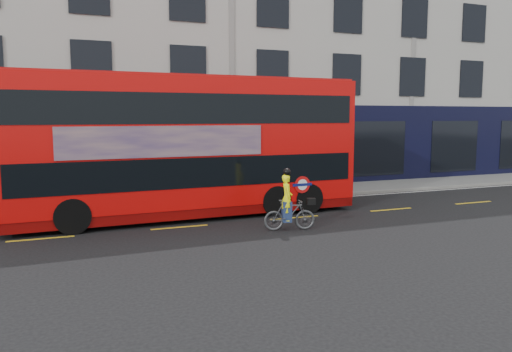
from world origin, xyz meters
TOP-DOWN VIEW (x-y plane):
  - ground at (0.00, 0.00)m, footprint 120.00×120.00m
  - pavement at (0.00, 6.50)m, footprint 60.00×3.00m
  - kerb at (0.00, 5.00)m, footprint 60.00×0.12m
  - building_terrace at (0.00, 12.94)m, footprint 50.00×10.07m
  - road_edge_line at (0.00, 4.70)m, footprint 58.00×0.10m
  - lane_dashes at (0.00, 1.50)m, footprint 58.00×0.12m
  - bus at (-3.26, 3.13)m, footprint 11.95×3.07m
  - cyclist at (-0.99, -0.12)m, footprint 1.64×0.80m

SIDE VIEW (x-z plane):
  - ground at x=0.00m, z-range 0.00..0.00m
  - road_edge_line at x=0.00m, z-range 0.00..0.01m
  - lane_dashes at x=0.00m, z-range 0.00..0.01m
  - pavement at x=0.00m, z-range 0.00..0.12m
  - kerb at x=0.00m, z-range 0.00..0.13m
  - cyclist at x=-0.99m, z-range -0.32..1.59m
  - bus at x=-3.26m, z-range 0.06..4.85m
  - building_terrace at x=0.00m, z-range -0.01..14.99m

